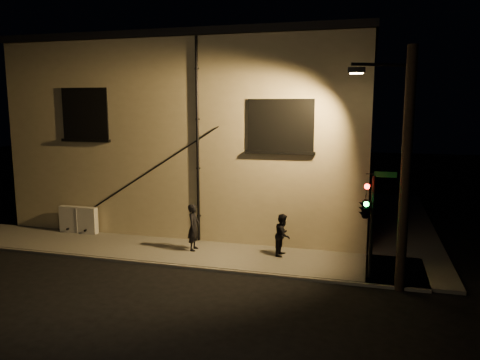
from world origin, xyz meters
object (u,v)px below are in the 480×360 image
(pedestrian_a, at_px, (194,227))
(streetlamp_pole, at_px, (403,165))
(utility_cabinet, at_px, (79,220))
(traffic_signal, at_px, (366,207))
(pedestrian_b, at_px, (283,235))

(pedestrian_a, height_order, streetlamp_pole, streetlamp_pole)
(pedestrian_a, bearing_deg, utility_cabinet, 77.26)
(traffic_signal, bearing_deg, pedestrian_b, 151.68)
(utility_cabinet, distance_m, traffic_signal, 12.70)
(pedestrian_a, distance_m, traffic_signal, 6.78)
(traffic_signal, bearing_deg, pedestrian_a, 168.40)
(pedestrian_a, distance_m, streetlamp_pole, 8.24)
(pedestrian_b, bearing_deg, utility_cabinet, 90.64)
(streetlamp_pole, bearing_deg, utility_cabinet, 168.60)
(pedestrian_a, bearing_deg, pedestrian_b, -88.53)
(utility_cabinet, bearing_deg, traffic_signal, -10.63)
(pedestrian_a, relative_size, streetlamp_pole, 0.24)
(traffic_signal, distance_m, streetlamp_pole, 1.82)
(utility_cabinet, bearing_deg, pedestrian_b, -4.31)
(utility_cabinet, height_order, pedestrian_b, pedestrian_b)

